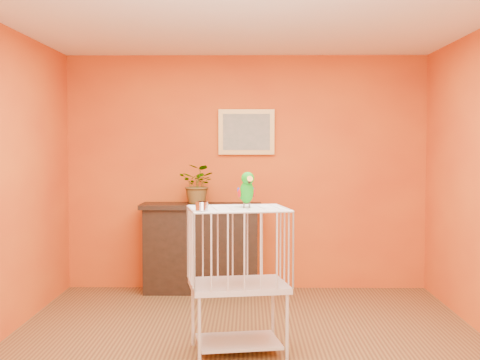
{
  "coord_description": "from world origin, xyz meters",
  "views": [
    {
      "loc": [
        0.02,
        -5.2,
        1.61
      ],
      "look_at": [
        -0.04,
        -0.11,
        1.34
      ],
      "focal_mm": 50.0,
      "sensor_mm": 36.0,
      "label": 1
    }
  ],
  "objects": [
    {
      "name": "feed_cup",
      "position": [
        -0.32,
        -0.36,
        1.16
      ],
      "size": [
        0.09,
        0.09,
        0.06
      ],
      "primitive_type": "cylinder",
      "color": "silver",
      "rests_on": "birdcage"
    },
    {
      "name": "room_shell",
      "position": [
        0.0,
        0.0,
        1.58
      ],
      "size": [
        4.5,
        4.5,
        4.5
      ],
      "color": "#E05D15",
      "rests_on": "ground"
    },
    {
      "name": "framed_picture",
      "position": [
        0.0,
        2.22,
        1.75
      ],
      "size": [
        0.62,
        0.04,
        0.5
      ],
      "color": "#BF8D44",
      "rests_on": "room_shell"
    },
    {
      "name": "parrot",
      "position": [
        0.01,
        -0.09,
        1.27
      ],
      "size": [
        0.15,
        0.25,
        0.28
      ],
      "rotation": [
        0.0,
        0.0,
        0.25
      ],
      "color": "#59544C",
      "rests_on": "birdcage"
    },
    {
      "name": "console_cabinet",
      "position": [
        -0.49,
        2.02,
        0.49
      ],
      "size": [
        1.31,
        0.47,
        0.97
      ],
      "color": "black",
      "rests_on": "ground"
    },
    {
      "name": "birdcage",
      "position": [
        -0.06,
        -0.12,
        0.58
      ],
      "size": [
        0.81,
        0.68,
        1.12
      ],
      "rotation": [
        0.0,
        0.0,
        0.18
      ],
      "color": "beige",
      "rests_on": "ground"
    },
    {
      "name": "potted_plant",
      "position": [
        -0.52,
        2.04,
        1.14
      ],
      "size": [
        0.52,
        0.54,
        0.33
      ],
      "primitive_type": "imported",
      "rotation": [
        0.0,
        0.0,
        -0.38
      ],
      "color": "#26722D",
      "rests_on": "console_cabinet"
    },
    {
      "name": "ground",
      "position": [
        0.0,
        0.0,
        0.0
      ],
      "size": [
        4.5,
        4.5,
        0.0
      ],
      "primitive_type": "plane",
      "color": "brown",
      "rests_on": "ground"
    }
  ]
}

